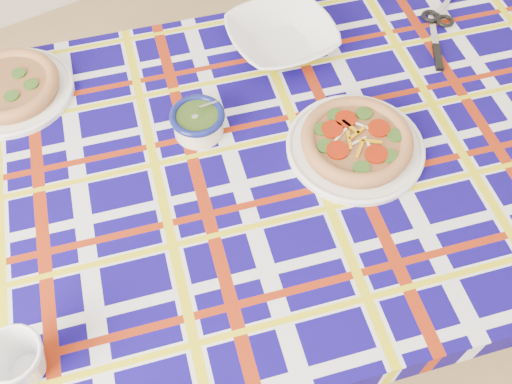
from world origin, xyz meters
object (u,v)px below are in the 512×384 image
dining_table (270,179)px  mug (20,362)px  main_focaccia_plate (357,141)px  serving_bowl (281,38)px  pesto_bowl (198,121)px

dining_table → mug: bearing=-148.3°
main_focaccia_plate → serving_bowl: bearing=83.6°
pesto_bowl → mug: bearing=-148.1°
dining_table → pesto_bowl: pesto_bowl is taller
main_focaccia_plate → pesto_bowl: bearing=139.7°
dining_table → main_focaccia_plate: (0.16, -0.07, 0.10)m
pesto_bowl → mug: 0.57m
serving_bowl → pesto_bowl: bearing=-156.8°
pesto_bowl → main_focaccia_plate: bearing=-40.3°
dining_table → pesto_bowl: bearing=138.7°
pesto_bowl → serving_bowl: bearing=23.2°
dining_table → serving_bowl: serving_bowl is taller
pesto_bowl → mug: size_ratio=1.22×
main_focaccia_plate → mug: mug is taller
serving_bowl → main_focaccia_plate: bearing=-96.4°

